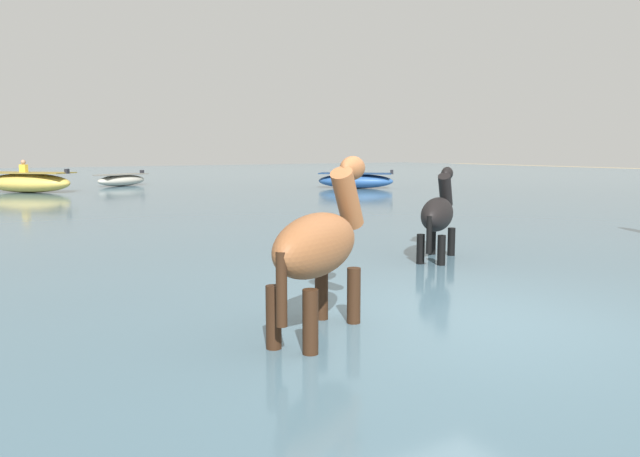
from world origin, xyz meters
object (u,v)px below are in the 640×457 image
at_px(horse_lead_chestnut, 320,249).
at_px(boat_distant_west, 356,181).
at_px(boat_distant_east, 28,182).
at_px(horse_trailing_black, 438,217).
at_px(boat_near_starboard, 122,180).

height_order(horse_lead_chestnut, boat_distant_west, horse_lead_chestnut).
relative_size(horse_lead_chestnut, boat_distant_east, 0.58).
height_order(horse_lead_chestnut, boat_distant_east, horse_lead_chestnut).
bearing_deg(horse_lead_chestnut, horse_trailing_black, 32.74).
bearing_deg(horse_trailing_black, boat_distant_west, 58.92).
bearing_deg(horse_trailing_black, horse_lead_chestnut, -147.26).
bearing_deg(boat_distant_west, boat_distant_east, 159.36).
distance_m(boat_distant_east, boat_distant_west, 12.92).
bearing_deg(boat_distant_west, horse_trailing_black, -121.08).
relative_size(boat_near_starboard, boat_distant_west, 0.87).
xyz_separation_m(boat_near_starboard, boat_distant_west, (7.99, -6.87, 0.05)).
xyz_separation_m(horse_lead_chestnut, boat_distant_west, (12.19, 16.64, -0.45)).
xyz_separation_m(horse_trailing_black, boat_near_starboard, (0.68, 21.25, -0.38)).
relative_size(boat_distant_east, boat_distant_west, 1.13).
height_order(horse_trailing_black, boat_distant_east, horse_trailing_black).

